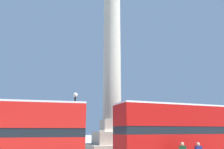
# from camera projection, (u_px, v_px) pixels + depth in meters

# --- Properties ---
(monument_column) EXTENTS (4.66, 4.66, 21.01)m
(monument_column) POSITION_uv_depth(u_px,v_px,m) (112.00, 79.00, 22.80)
(monument_column) COLOR #ADA593
(monument_column) RESTS_ON ground_plane
(bus_c) EXTENTS (10.65, 3.27, 4.40)m
(bus_c) POSITION_uv_depth(u_px,v_px,m) (182.00, 131.00, 16.85)
(bus_c) COLOR #A80F0C
(bus_c) RESTS_ON ground_plane
(equestrian_statue) EXTENTS (3.51, 2.57, 5.64)m
(equestrian_statue) POSITION_uv_depth(u_px,v_px,m) (193.00, 138.00, 29.18)
(equestrian_statue) COLOR #ADA593
(equestrian_statue) RESTS_ON ground_plane
(street_lamp) EXTENTS (0.41, 0.41, 5.74)m
(street_lamp) POSITION_uv_depth(u_px,v_px,m) (74.00, 122.00, 18.90)
(street_lamp) COLOR black
(street_lamp) RESTS_ON ground_plane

